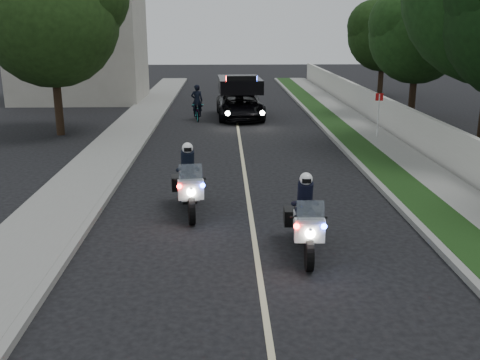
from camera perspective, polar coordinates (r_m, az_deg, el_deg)
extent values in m
plane|color=black|center=(11.58, 1.91, -8.90)|extent=(120.00, 120.00, 0.00)
cube|color=gray|center=(21.58, 11.17, 2.82)|extent=(0.20, 60.00, 0.15)
cube|color=#193814|center=(21.74, 12.97, 2.82)|extent=(1.20, 60.00, 0.16)
cube|color=gray|center=(22.11, 16.23, 2.80)|extent=(1.40, 60.00, 0.16)
cube|color=beige|center=(22.30, 18.82, 4.46)|extent=(0.22, 60.00, 1.50)
cube|color=gray|center=(21.31, -10.89, 2.67)|extent=(0.20, 60.00, 0.15)
cube|color=gray|center=(21.51, -13.79, 2.63)|extent=(2.00, 60.00, 0.16)
cube|color=#A8A396|center=(37.68, -16.49, 13.24)|extent=(8.00, 6.00, 7.00)
cube|color=#BFB78C|center=(21.06, 0.21, 2.61)|extent=(0.12, 50.00, 0.01)
imported|color=black|center=(29.62, 0.00, 6.49)|extent=(2.61, 5.26, 2.51)
imported|color=black|center=(28.99, -4.49, 6.24)|extent=(0.82, 1.80, 0.91)
imported|color=black|center=(28.99, -4.49, 6.24)|extent=(0.62, 0.43, 1.68)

